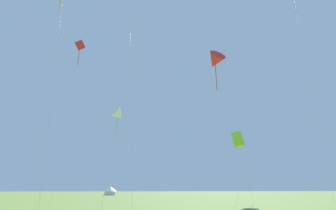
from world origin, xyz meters
name	(u,v)px	position (x,y,z in m)	size (l,w,h in m)	color
kite_white_delta	(118,115)	(-7.18, 22.38, 9.79)	(2.30, 2.54, 10.74)	white
kite_lime_box	(238,139)	(9.34, 27.61, 8.36)	(1.64, 3.38, 9.48)	#99DB2D
kite_red_delta	(215,61)	(8.60, 32.58, 23.47)	(3.77, 4.36, 25.42)	red
kite_red_diamond	(79,49)	(-14.82, 32.62, 23.86)	(1.60, 1.79, 25.58)	red
festival_tent_center	(110,190)	(-11.05, 73.63, 1.34)	(3.73, 3.73, 2.42)	white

